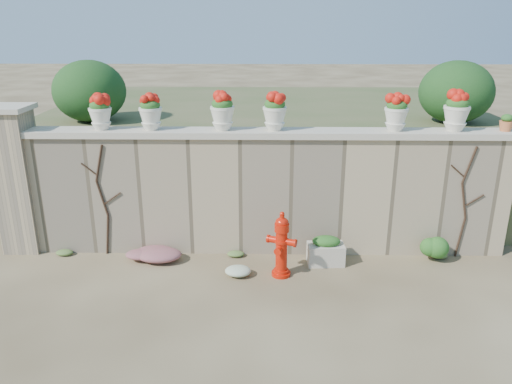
{
  "coord_description": "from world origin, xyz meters",
  "views": [
    {
      "loc": [
        -0.03,
        -6.07,
        3.77
      ],
      "look_at": [
        -0.16,
        1.4,
        1.19
      ],
      "focal_mm": 35.0,
      "sensor_mm": 36.0,
      "label": 1
    }
  ],
  "objects_px": {
    "fire_hydrant": "(281,244)",
    "urn_pot_0": "(100,112)",
    "planter_box": "(326,251)",
    "terracotta_pot": "(506,124)"
  },
  "relations": [
    {
      "from": "fire_hydrant",
      "to": "urn_pot_0",
      "type": "xyz_separation_m",
      "value": [
        -2.89,
        0.93,
        1.85
      ]
    },
    {
      "from": "fire_hydrant",
      "to": "urn_pot_0",
      "type": "distance_m",
      "value": 3.55
    },
    {
      "from": "fire_hydrant",
      "to": "urn_pot_0",
      "type": "height_order",
      "value": "urn_pot_0"
    },
    {
      "from": "urn_pot_0",
      "to": "terracotta_pot",
      "type": "distance_m",
      "value": 6.45
    },
    {
      "from": "urn_pot_0",
      "to": "terracotta_pot",
      "type": "xyz_separation_m",
      "value": [
        6.44,
        -0.0,
        -0.16
      ]
    },
    {
      "from": "terracotta_pot",
      "to": "fire_hydrant",
      "type": "bearing_deg",
      "value": -165.34
    },
    {
      "from": "fire_hydrant",
      "to": "urn_pot_0",
      "type": "bearing_deg",
      "value": -176.57
    },
    {
      "from": "terracotta_pot",
      "to": "planter_box",
      "type": "bearing_deg",
      "value": -169.47
    },
    {
      "from": "fire_hydrant",
      "to": "planter_box",
      "type": "bearing_deg",
      "value": 50.2
    },
    {
      "from": "fire_hydrant",
      "to": "planter_box",
      "type": "xyz_separation_m",
      "value": [
        0.74,
        0.41,
        -0.3
      ]
    }
  ]
}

